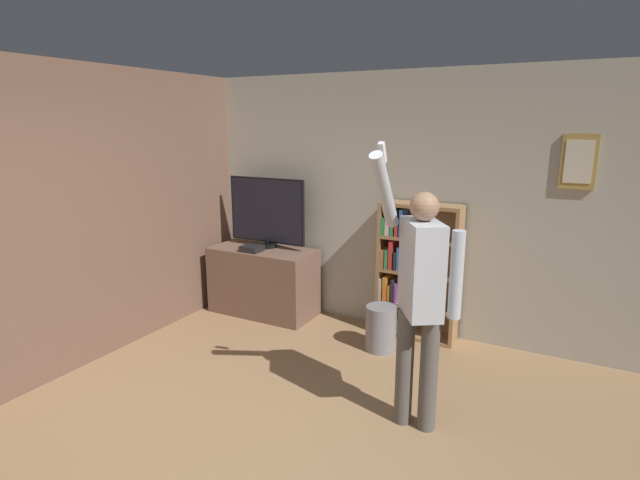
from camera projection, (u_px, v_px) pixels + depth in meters
name	position (u px, v px, depth m)	size (l,w,h in m)	color
wall_back	(387.00, 203.00, 5.29)	(6.14, 0.09, 2.70)	#B2AD9E
wall_side_brick	(136.00, 208.00, 4.98)	(0.06, 4.51, 2.70)	brown
tv_ledge	(264.00, 281.00, 5.80)	(1.21, 0.57, 0.77)	brown
television	(267.00, 212.00, 5.71)	(0.97, 0.22, 0.81)	black
game_console	(252.00, 249.00, 5.60)	(0.22, 0.19, 0.06)	black
bookshelf	(411.00, 272.00, 5.13)	(0.82, 0.28, 1.41)	#997047
person	(420.00, 290.00, 3.46)	(0.57, 0.57, 2.07)	#56514C
waste_bin	(381.00, 328.00, 4.88)	(0.30, 0.30, 0.45)	gray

